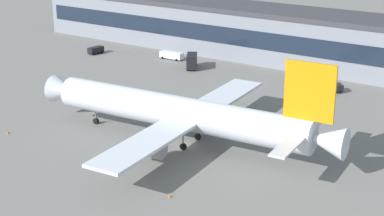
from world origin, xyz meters
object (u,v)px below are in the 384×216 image
at_px(pushback_tractor, 330,88).
at_px(traffic_cone_0, 8,132).
at_px(traffic_cone_2, 170,196).
at_px(follow_me_car, 96,50).
at_px(airliner, 183,113).
at_px(stair_truck, 192,61).
at_px(belt_loader, 172,55).

distance_m(pushback_tractor, traffic_cone_0, 67.01).
bearing_deg(traffic_cone_2, pushback_tractor, 90.40).
xyz_separation_m(pushback_tractor, follow_me_car, (-65.68, -3.62, 0.04)).
relative_size(airliner, stair_truck, 8.82).
bearing_deg(belt_loader, traffic_cone_0, -82.72).
xyz_separation_m(airliner, pushback_tractor, (9.45, 41.36, -4.32)).
bearing_deg(airliner, follow_me_car, 146.14).
relative_size(pushback_tractor, traffic_cone_0, 7.83).
distance_m(belt_loader, follow_me_car, 21.81).
bearing_deg(stair_truck, follow_me_car, -174.98).
distance_m(airliner, traffic_cone_0, 31.82).
relative_size(stair_truck, traffic_cone_2, 11.40).
height_order(airliner, follow_me_car, airliner).
relative_size(belt_loader, traffic_cone_2, 11.60).
bearing_deg(traffic_cone_0, airliner, 26.84).
height_order(pushback_tractor, traffic_cone_0, pushback_tractor).
xyz_separation_m(pushback_tractor, traffic_cone_0, (-37.48, -55.54, -0.71)).
distance_m(follow_me_car, traffic_cone_2, 85.83).
xyz_separation_m(airliner, traffic_cone_0, (-28.03, -14.19, -5.03)).
distance_m(belt_loader, stair_truck, 10.29).
xyz_separation_m(follow_me_car, traffic_cone_2, (66.09, -54.76, -0.81)).
relative_size(pushback_tractor, belt_loader, 0.82).
bearing_deg(stair_truck, belt_loader, 155.21).
bearing_deg(stair_truck, pushback_tractor, 1.58).
bearing_deg(traffic_cone_0, traffic_cone_2, -4.28).
distance_m(belt_loader, traffic_cone_0, 59.34).
bearing_deg(pushback_tractor, belt_loader, 175.79).
relative_size(pushback_tractor, stair_truck, 0.84).
relative_size(airliner, pushback_tractor, 10.54).
distance_m(pushback_tractor, stair_truck, 35.72).
height_order(belt_loader, follow_me_car, belt_loader).
bearing_deg(belt_loader, stair_truck, -24.79).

